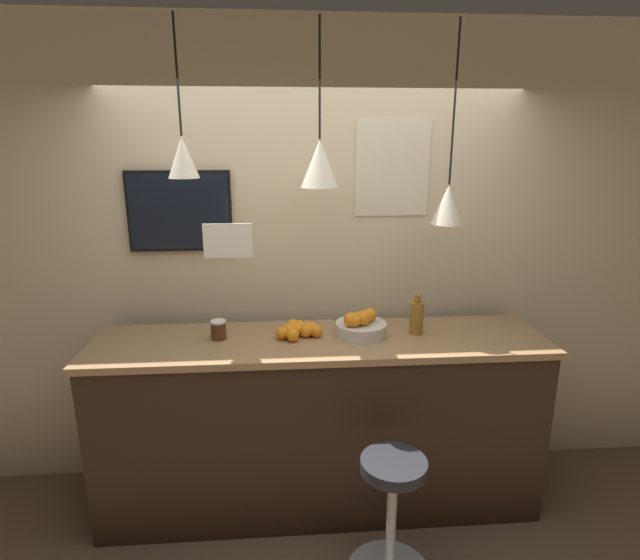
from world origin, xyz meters
name	(u,v)px	position (x,y,z in m)	size (l,w,h in m)	color
back_wall	(315,262)	(0.00, 1.04, 1.45)	(8.00, 0.06, 2.90)	beige
service_counter	(320,423)	(0.00, 0.62, 0.55)	(2.62, 0.63, 1.10)	black
bar_stool	(392,508)	(0.32, 0.02, 0.42)	(0.44, 0.44, 0.69)	#B7B7BC
fruit_bowl	(361,326)	(0.24, 0.65, 1.16)	(0.30, 0.30, 0.16)	beige
orange_pile	(300,330)	(-0.11, 0.67, 1.14)	(0.28, 0.22, 0.08)	orange
juice_bottle	(417,317)	(0.57, 0.66, 1.20)	(0.08, 0.08, 0.24)	olive
spread_jar	(218,330)	(-0.58, 0.66, 1.15)	(0.09, 0.09, 0.11)	#562D19
pendant_lamp_left	(183,156)	(-0.71, 0.64, 2.12)	(0.16, 0.16, 0.79)	black
pendant_lamp_middle	(320,163)	(0.00, 0.64, 2.08)	(0.20, 0.20, 0.84)	black
pendant_lamp_right	(448,203)	(0.71, 0.64, 1.87)	(0.18, 0.18, 1.05)	black
mounted_tv	(180,211)	(-0.82, 0.99, 1.79)	(0.62, 0.04, 0.48)	black
hanging_menu_board	(228,241)	(-0.47, 0.39, 1.72)	(0.24, 0.01, 0.17)	white
wall_poster	(392,168)	(0.47, 1.01, 2.04)	(0.46, 0.01, 0.57)	beige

